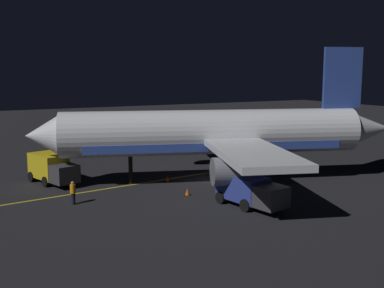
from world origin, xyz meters
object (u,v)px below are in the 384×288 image
at_px(ground_crew_worker, 73,193).
at_px(catering_truck, 249,192).
at_px(baggage_truck, 52,169).
at_px(traffic_cone_near_right, 187,192).
at_px(airliner, 218,134).
at_px(traffic_cone_near_left, 167,179).

bearing_deg(ground_crew_worker, catering_truck, -121.11).
relative_size(baggage_truck, ground_crew_worker, 3.39).
bearing_deg(traffic_cone_near_right, ground_crew_worker, 78.67).
relative_size(airliner, traffic_cone_near_left, 58.91).
height_order(catering_truck, traffic_cone_near_left, catering_truck).
height_order(ground_crew_worker, traffic_cone_near_left, ground_crew_worker).
relative_size(baggage_truck, traffic_cone_near_right, 10.74).
height_order(airliner, traffic_cone_near_left, airliner).
distance_m(catering_truck, traffic_cone_near_right, 5.59).
bearing_deg(baggage_truck, traffic_cone_near_right, -136.58).
relative_size(airliner, ground_crew_worker, 18.62).
bearing_deg(airliner, traffic_cone_near_left, 67.14).
relative_size(ground_crew_worker, traffic_cone_near_left, 3.16).
distance_m(baggage_truck, catering_truck, 17.85).
xyz_separation_m(airliner, ground_crew_worker, (-1.41, 13.31, -3.36)).
relative_size(baggage_truck, traffic_cone_near_left, 10.74).
height_order(catering_truck, ground_crew_worker, catering_truck).
xyz_separation_m(catering_truck, traffic_cone_near_left, (9.83, 1.91, -0.90)).
xyz_separation_m(ground_crew_worker, traffic_cone_near_right, (-1.72, -8.59, -0.64)).
height_order(ground_crew_worker, traffic_cone_near_right, ground_crew_worker).
bearing_deg(baggage_truck, airliner, -114.10).
distance_m(catering_truck, traffic_cone_near_left, 10.06).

